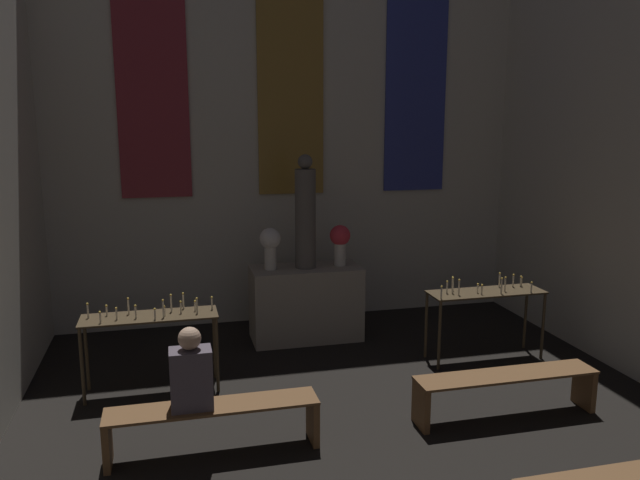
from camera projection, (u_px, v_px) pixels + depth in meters
wall_back at (290, 117)px, 8.85m from camera, size 6.93×0.16×5.84m
altar at (306, 303)px, 8.37m from camera, size 1.45×0.67×0.99m
statue at (305, 215)px, 8.14m from camera, size 0.27×0.27×1.49m
flower_vase_left at (270, 244)px, 8.10m from camera, size 0.28×0.28×0.55m
flower_vase_right at (340, 240)px, 8.32m from camera, size 0.28×0.28×0.55m
candle_rack_left at (150, 325)px, 6.69m from camera, size 1.44×0.45×1.06m
candle_rack_right at (486, 300)px, 7.62m from camera, size 1.44×0.45×1.06m
pew_back_left at (213, 418)px, 5.51m from camera, size 1.86×0.36×0.45m
pew_back_right at (506, 386)px, 6.18m from camera, size 1.86×0.36×0.45m
person_seated at (191, 373)px, 5.38m from camera, size 0.36×0.24×0.73m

